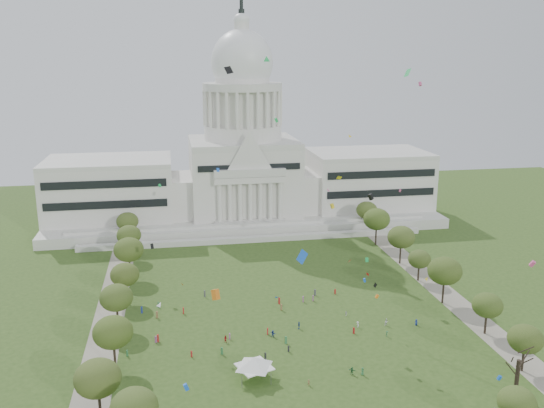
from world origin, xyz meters
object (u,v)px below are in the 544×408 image
Objects in this scene: big_bare_tree at (519,357)px; event_tent at (254,362)px; capitol at (244,168)px; person_0 at (416,322)px.

event_tent is at bearing 163.29° from big_bare_tree.
big_bare_tree is at bearing -16.71° from event_tent.
capitol is at bearing 105.02° from big_bare_tree.
capitol is 147.23m from big_bare_tree.
person_0 is at bearing 21.67° from event_tent.
event_tent is (-14.06, -125.96, -18.25)m from capitol.
big_bare_tree is 54.55m from event_tent.
event_tent is at bearing -109.88° from person_0.
event_tent is 48.67m from person_0.
event_tent reaches higher than person_0.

